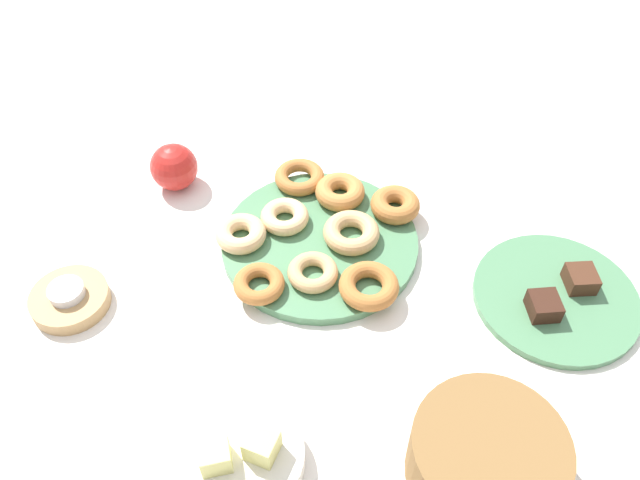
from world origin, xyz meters
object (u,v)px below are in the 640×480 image
(cake_plate, at_px, (556,297))
(melon_chunk_left, at_px, (262,445))
(melon_chunk_right, at_px, (215,455))
(apple, at_px, (174,167))
(tealight, at_px, (66,291))
(basket, at_px, (486,459))
(donut_3, at_px, (299,177))
(donut_4, at_px, (313,272))
(donut_8, at_px, (369,286))
(donut_7, at_px, (340,192))
(donut_plate, at_px, (320,242))
(donut_0, at_px, (241,232))
(brownie_near, at_px, (581,279))
(donut_5, at_px, (285,217))
(donut_6, at_px, (259,284))
(donut_1, at_px, (351,232))
(candle_holder, at_px, (70,299))
(brownie_far, at_px, (544,306))
(fruit_bowl, at_px, (242,458))
(donut_2, at_px, (395,205))

(cake_plate, distance_m, melon_chunk_left, 0.49)
(melon_chunk_right, bearing_deg, apple, -76.79)
(tealight, height_order, basket, basket)
(donut_3, height_order, donut_4, same)
(donut_8, bearing_deg, donut_7, -79.86)
(donut_plate, bearing_deg, melon_chunk_left, 78.62)
(cake_plate, bearing_deg, donut_4, -5.55)
(donut_7, xyz_separation_m, apple, (0.28, -0.06, 0.01))
(donut_0, height_order, donut_8, donut_0)
(donut_0, bearing_deg, tealight, 25.37)
(donut_4, xyz_separation_m, brownie_near, (-0.40, 0.02, -0.00))
(donut_7, relative_size, cake_plate, 0.34)
(donut_0, xyz_separation_m, donut_5, (-0.07, -0.03, -0.00))
(donut_6, relative_size, brownie_near, 1.73)
(donut_4, distance_m, melon_chunk_left, 0.29)
(donut_1, xyz_separation_m, donut_6, (0.14, 0.10, -0.00))
(donut_5, bearing_deg, melon_chunk_left, 87.64)
(donut_5, distance_m, candle_holder, 0.35)
(donut_0, bearing_deg, brownie_far, 161.56)
(fruit_bowl, distance_m, apple, 0.53)
(donut_7, bearing_deg, donut_1, 99.14)
(donut_6, xyz_separation_m, melon_chunk_right, (0.04, 0.27, 0.02))
(donut_6, bearing_deg, apple, -57.45)
(donut_8, bearing_deg, brownie_far, 171.46)
(donut_4, distance_m, brownie_far, 0.34)
(brownie_far, bearing_deg, donut_4, -11.21)
(donut_7, distance_m, donut_8, 0.20)
(donut_2, bearing_deg, melon_chunk_left, 64.91)
(donut_2, relative_size, basket, 0.45)
(brownie_near, bearing_deg, donut_8, 2.07)
(donut_3, bearing_deg, donut_7, 149.13)
(donut_3, distance_m, melon_chunk_right, 0.52)
(donut_0, bearing_deg, donut_2, -167.24)
(donut_0, height_order, brownie_near, donut_0)
(donut_3, xyz_separation_m, donut_8, (-0.10, 0.24, 0.00))
(candle_holder, bearing_deg, fruit_bowl, 137.49)
(tealight, xyz_separation_m, basket, (-0.56, 0.26, 0.01))
(cake_plate, bearing_deg, basket, 58.62)
(brownie_far, bearing_deg, basket, 60.81)
(donut_7, relative_size, apple, 1.03)
(candle_holder, bearing_deg, brownie_near, -178.69)
(donut_0, bearing_deg, donut_4, 143.88)
(donut_3, relative_size, melon_chunk_right, 2.39)
(donut_5, xyz_separation_m, brownie_far, (-0.38, 0.18, -0.00))
(donut_4, distance_m, candle_holder, 0.36)
(tealight, distance_m, fruit_bowl, 0.37)
(brownie_far, xyz_separation_m, fruit_bowl, (0.42, 0.22, -0.01))
(donut_1, distance_m, brownie_far, 0.31)
(donut_5, bearing_deg, donut_plate, 146.13)
(donut_5, relative_size, donut_6, 1.02)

